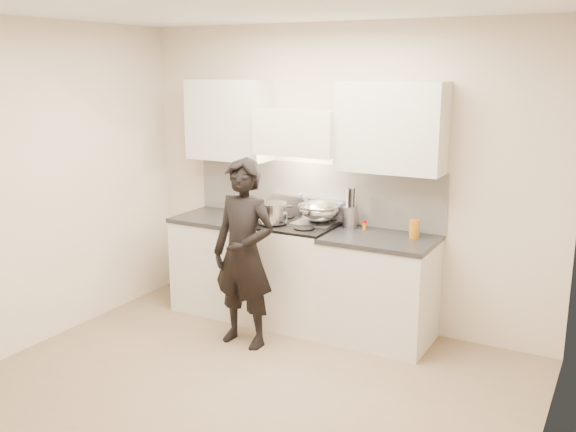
{
  "coord_description": "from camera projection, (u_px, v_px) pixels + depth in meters",
  "views": [
    {
      "loc": [
        2.33,
        -3.52,
        2.31
      ],
      "look_at": [
        -0.15,
        1.05,
        1.1
      ],
      "focal_mm": 40.0,
      "sensor_mm": 36.0,
      "label": 1
    }
  ],
  "objects": [
    {
      "name": "ground_plane",
      "position": [
        237.0,
        396.0,
        4.62
      ],
      "size": [
        4.0,
        4.0,
        0.0
      ],
      "primitive_type": "plane",
      "color": "#856C50"
    },
    {
      "name": "room_shell",
      "position": [
        255.0,
        169.0,
        4.6
      ],
      "size": [
        4.04,
        3.54,
        2.7
      ],
      "color": "beige",
      "rests_on": "ground"
    },
    {
      "name": "stove",
      "position": [
        294.0,
        273.0,
        5.87
      ],
      "size": [
        0.76,
        0.65,
        0.96
      ],
      "color": "beige",
      "rests_on": "ground"
    },
    {
      "name": "counter_right",
      "position": [
        379.0,
        289.0,
        5.49
      ],
      "size": [
        0.92,
        0.67,
        0.92
      ],
      "color": "silver",
      "rests_on": "ground"
    },
    {
      "name": "counter_left",
      "position": [
        223.0,
        262.0,
        6.24
      ],
      "size": [
        0.82,
        0.67,
        0.92
      ],
      "color": "silver",
      "rests_on": "ground"
    },
    {
      "name": "wok",
      "position": [
        319.0,
        210.0,
        5.73
      ],
      "size": [
        0.38,
        0.47,
        0.3
      ],
      "color": "silver",
      "rests_on": "stove"
    },
    {
      "name": "stock_pot",
      "position": [
        272.0,
        212.0,
        5.71
      ],
      "size": [
        0.38,
        0.3,
        0.18
      ],
      "color": "silver",
      "rests_on": "stove"
    },
    {
      "name": "utensil_crock",
      "position": [
        350.0,
        215.0,
        5.69
      ],
      "size": [
        0.13,
        0.13,
        0.35
      ],
      "color": "#9897A9",
      "rests_on": "counter_right"
    },
    {
      "name": "spice_jar",
      "position": [
        365.0,
        225.0,
        5.62
      ],
      "size": [
        0.04,
        0.04,
        0.08
      ],
      "color": "orange",
      "rests_on": "counter_right"
    },
    {
      "name": "oil_glass",
      "position": [
        415.0,
        229.0,
        5.35
      ],
      "size": [
        0.09,
        0.09,
        0.15
      ],
      "color": "#AE6313",
      "rests_on": "counter_right"
    },
    {
      "name": "person",
      "position": [
        244.0,
        254.0,
        5.34
      ],
      "size": [
        0.6,
        0.41,
        1.6
      ],
      "primitive_type": "imported",
      "rotation": [
        0.0,
        0.0,
        -0.05
      ],
      "color": "black",
      "rests_on": "ground"
    }
  ]
}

